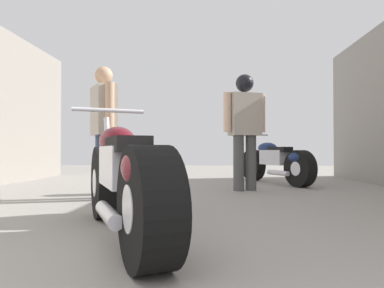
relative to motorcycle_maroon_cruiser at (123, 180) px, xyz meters
The scene contains 5 objects.
ground_plane 1.51m from the motorcycle_maroon_cruiser, 80.22° to the left, with size 19.18×19.18×0.00m, color gray.
motorcycle_maroon_cruiser is the anchor object (origin of this frame).
motorcycle_black_naked 4.34m from the motorcycle_maroon_cruiser, 65.62° to the left, with size 1.06×1.86×0.93m.
mechanic_in_blue 2.08m from the motorcycle_maroon_cruiser, 110.99° to the left, with size 0.44×0.62×1.65m.
mechanic_with_helmet 3.14m from the motorcycle_maroon_cruiser, 68.48° to the left, with size 0.68×0.39×1.75m.
Camera 1 is at (0.35, 0.20, 0.61)m, focal length 32.35 mm.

